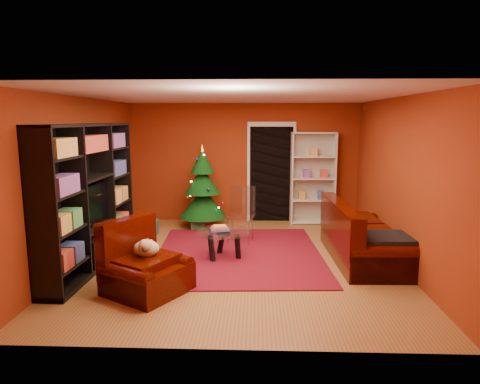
{
  "coord_description": "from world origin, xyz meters",
  "views": [
    {
      "loc": [
        0.27,
        -6.65,
        2.25
      ],
      "look_at": [
        0.0,
        0.4,
        1.05
      ],
      "focal_mm": 32.0,
      "sensor_mm": 36.0,
      "label": 1
    }
  ],
  "objects_px": {
    "gift_box_red": "(206,223)",
    "armchair": "(147,264)",
    "gift_box_green": "(198,223)",
    "coffee_table": "(224,244)",
    "gift_box_teal": "(151,227)",
    "acrylic_chair": "(240,218)",
    "media_unit": "(89,196)",
    "christmas_tree": "(203,187)",
    "dog": "(147,248)",
    "rug": "(239,254)",
    "white_bookshelf": "(313,178)",
    "sofa": "(364,231)"
  },
  "relations": [
    {
      "from": "media_unit",
      "to": "christmas_tree",
      "type": "bearing_deg",
      "value": 61.61
    },
    {
      "from": "gift_box_red",
      "to": "white_bookshelf",
      "type": "distance_m",
      "value": 2.5
    },
    {
      "from": "rug",
      "to": "gift_box_teal",
      "type": "xyz_separation_m",
      "value": [
        -1.8,
        1.27,
        0.12
      ]
    },
    {
      "from": "white_bookshelf",
      "to": "dog",
      "type": "bearing_deg",
      "value": -126.56
    },
    {
      "from": "christmas_tree",
      "to": "gift_box_red",
      "type": "xyz_separation_m",
      "value": [
        0.06,
        -0.07,
        -0.76
      ]
    },
    {
      "from": "gift_box_red",
      "to": "coffee_table",
      "type": "xyz_separation_m",
      "value": [
        0.53,
        -2.01,
        0.14
      ]
    },
    {
      "from": "christmas_tree",
      "to": "coffee_table",
      "type": "xyz_separation_m",
      "value": [
        0.59,
        -2.07,
        -0.62
      ]
    },
    {
      "from": "media_unit",
      "to": "armchair",
      "type": "bearing_deg",
      "value": -40.63
    },
    {
      "from": "gift_box_red",
      "to": "coffee_table",
      "type": "relative_size",
      "value": 0.22
    },
    {
      "from": "dog",
      "to": "acrylic_chair",
      "type": "relative_size",
      "value": 0.43
    },
    {
      "from": "acrylic_chair",
      "to": "gift_box_green",
      "type": "bearing_deg",
      "value": 144.09
    },
    {
      "from": "gift_box_red",
      "to": "armchair",
      "type": "xyz_separation_m",
      "value": [
        -0.36,
        -3.45,
        0.29
      ]
    },
    {
      "from": "acrylic_chair",
      "to": "coffee_table",
      "type": "bearing_deg",
      "value": -94.81
    },
    {
      "from": "media_unit",
      "to": "dog",
      "type": "height_order",
      "value": "media_unit"
    },
    {
      "from": "white_bookshelf",
      "to": "acrylic_chair",
      "type": "xyz_separation_m",
      "value": [
        -1.52,
        -1.58,
        -0.52
      ]
    },
    {
      "from": "gift_box_teal",
      "to": "dog",
      "type": "height_order",
      "value": "dog"
    },
    {
      "from": "coffee_table",
      "to": "acrylic_chair",
      "type": "xyz_separation_m",
      "value": [
        0.24,
        0.91,
        0.23
      ]
    },
    {
      "from": "rug",
      "to": "sofa",
      "type": "xyz_separation_m",
      "value": [
        2.04,
        -0.19,
        0.47
      ]
    },
    {
      "from": "media_unit",
      "to": "dog",
      "type": "distance_m",
      "value": 1.55
    },
    {
      "from": "gift_box_teal",
      "to": "gift_box_red",
      "type": "xyz_separation_m",
      "value": [
        1.02,
        0.52,
        -0.04
      ]
    },
    {
      "from": "dog",
      "to": "coffee_table",
      "type": "bearing_deg",
      "value": -2.09
    },
    {
      "from": "white_bookshelf",
      "to": "acrylic_chair",
      "type": "relative_size",
      "value": 2.19
    },
    {
      "from": "dog",
      "to": "acrylic_chair",
      "type": "bearing_deg",
      "value": 4.82
    },
    {
      "from": "gift_box_green",
      "to": "sofa",
      "type": "bearing_deg",
      "value": -31.59
    },
    {
      "from": "gift_box_teal",
      "to": "acrylic_chair",
      "type": "distance_m",
      "value": 1.91
    },
    {
      "from": "rug",
      "to": "dog",
      "type": "bearing_deg",
      "value": -125.83
    },
    {
      "from": "rug",
      "to": "dog",
      "type": "relative_size",
      "value": 8.0
    },
    {
      "from": "gift_box_teal",
      "to": "white_bookshelf",
      "type": "relative_size",
      "value": 0.13
    },
    {
      "from": "media_unit",
      "to": "armchair",
      "type": "distance_m",
      "value": 1.67
    },
    {
      "from": "rug",
      "to": "dog",
      "type": "height_order",
      "value": "dog"
    },
    {
      "from": "rug",
      "to": "media_unit",
      "type": "relative_size",
      "value": 1.12
    },
    {
      "from": "gift_box_green",
      "to": "gift_box_red",
      "type": "relative_size",
      "value": 1.43
    },
    {
      "from": "christmas_tree",
      "to": "white_bookshelf",
      "type": "xyz_separation_m",
      "value": [
        2.35,
        0.42,
        0.13
      ]
    },
    {
      "from": "media_unit",
      "to": "acrylic_chair",
      "type": "bearing_deg",
      "value": 32.02
    },
    {
      "from": "gift_box_green",
      "to": "gift_box_teal",
      "type": "bearing_deg",
      "value": -157.28
    },
    {
      "from": "media_unit",
      "to": "gift_box_teal",
      "type": "relative_size",
      "value": 10.65
    },
    {
      "from": "gift_box_red",
      "to": "armchair",
      "type": "height_order",
      "value": "armchair"
    },
    {
      "from": "rug",
      "to": "media_unit",
      "type": "xyz_separation_m",
      "value": [
        -2.26,
        -0.64,
        1.08
      ]
    },
    {
      "from": "gift_box_green",
      "to": "coffee_table",
      "type": "height_order",
      "value": "coffee_table"
    },
    {
      "from": "gift_box_green",
      "to": "armchair",
      "type": "bearing_deg",
      "value": -93.64
    },
    {
      "from": "armchair",
      "to": "dog",
      "type": "relative_size",
      "value": 2.48
    },
    {
      "from": "coffee_table",
      "to": "acrylic_chair",
      "type": "distance_m",
      "value": 0.97
    },
    {
      "from": "acrylic_chair",
      "to": "dog",
      "type": "bearing_deg",
      "value": -106.9
    },
    {
      "from": "media_unit",
      "to": "christmas_tree",
      "type": "xyz_separation_m",
      "value": [
        1.43,
        2.5,
        -0.24
      ]
    },
    {
      "from": "gift_box_red",
      "to": "sofa",
      "type": "height_order",
      "value": "sofa"
    },
    {
      "from": "media_unit",
      "to": "white_bookshelf",
      "type": "relative_size",
      "value": 1.4
    },
    {
      "from": "dog",
      "to": "christmas_tree",
      "type": "bearing_deg",
      "value": 26.19
    },
    {
      "from": "armchair",
      "to": "gift_box_green",
      "type": "bearing_deg",
      "value": 27.78
    },
    {
      "from": "rug",
      "to": "media_unit",
      "type": "distance_m",
      "value": 2.59
    },
    {
      "from": "rug",
      "to": "sofa",
      "type": "relative_size",
      "value": 1.45
    }
  ]
}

